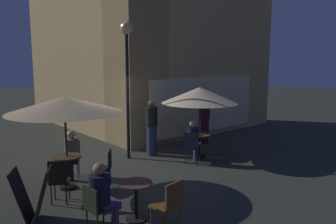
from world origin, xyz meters
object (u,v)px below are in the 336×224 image
at_px(cafe_table_2, 136,195).
at_px(patron_seated_2, 102,194).
at_px(menu_sandwich_board, 32,195).
at_px(cafe_table_1, 67,165).
at_px(cafe_chair_5, 170,202).
at_px(patron_standing_3, 205,120).
at_px(street_lamp_near_corner, 127,57).
at_px(cafe_chair_1, 59,178).
at_px(cafe_chair_3, 72,155).
at_px(cafe_table_0, 199,140).
at_px(cafe_chair_4, 96,206).
at_px(cafe_chair_0, 192,145).
at_px(patron_standing_4, 152,128).
at_px(patio_umbrella_0, 200,95).
at_px(cafe_chair_2, 106,165).
at_px(patio_umbrella_1, 64,105).
at_px(patron_seated_0, 193,138).
at_px(patron_seated_1, 71,151).

height_order(cafe_table_2, patron_seated_2, patron_seated_2).
distance_m(menu_sandwich_board, cafe_table_1, 1.69).
distance_m(cafe_chair_5, patron_standing_3, 6.61).
height_order(street_lamp_near_corner, cafe_table_2, street_lamp_near_corner).
xyz_separation_m(cafe_chair_1, cafe_chair_3, (0.97, 1.46, -0.01)).
xyz_separation_m(cafe_table_0, cafe_chair_4, (-4.77, -2.26, 0.03)).
relative_size(cafe_chair_0, patron_standing_4, 0.54).
bearing_deg(street_lamp_near_corner, cafe_table_1, -155.09).
xyz_separation_m(patio_umbrella_0, cafe_chair_1, (-4.71, -0.57, -1.35)).
xyz_separation_m(cafe_table_0, cafe_chair_1, (-4.71, -0.57, 0.04)).
bearing_deg(cafe_chair_5, cafe_chair_2, -14.85).
relative_size(cafe_chair_0, patron_seated_2, 0.73).
height_order(patio_umbrella_1, cafe_chair_2, patio_umbrella_1).
xyz_separation_m(patio_umbrella_1, cafe_chair_5, (0.43, -3.16, -1.39)).
bearing_deg(patron_standing_3, patron_seated_2, -47.27).
bearing_deg(cafe_chair_3, patron_standing_4, 126.49).
xyz_separation_m(street_lamp_near_corner, patron_seated_0, (1.18, -1.60, -2.33)).
bearing_deg(cafe_table_1, menu_sandwich_board, -135.76).
bearing_deg(cafe_table_1, cafe_chair_4, -103.30).
bearing_deg(cafe_table_2, cafe_table_0, 29.36).
height_order(street_lamp_near_corner, menu_sandwich_board, street_lamp_near_corner).
relative_size(cafe_chair_1, cafe_chair_5, 0.99).
distance_m(street_lamp_near_corner, cafe_table_1, 3.70).
distance_m(street_lamp_near_corner, cafe_chair_4, 5.30).
bearing_deg(menu_sandwich_board, patio_umbrella_1, 74.52).
height_order(menu_sandwich_board, patron_standing_3, patron_standing_3).
bearing_deg(patron_seated_0, cafe_chair_2, 152.10).
relative_size(cafe_chair_0, cafe_chair_3, 1.02).
distance_m(patio_umbrella_0, patron_standing_3, 2.07).
height_order(cafe_chair_0, cafe_chair_2, cafe_chair_0).
relative_size(cafe_table_2, patio_umbrella_1, 0.28).
height_order(patio_umbrella_0, patron_standing_4, patio_umbrella_0).
bearing_deg(patio_umbrella_0, cafe_chair_0, -150.76).
relative_size(cafe_chair_0, patron_standing_3, 0.55).
distance_m(cafe_table_1, cafe_chair_3, 0.87).
xyz_separation_m(cafe_table_0, patron_seated_0, (-0.55, -0.31, 0.20)).
xyz_separation_m(cafe_chair_5, patron_seated_0, (3.22, 2.70, 0.15)).
relative_size(cafe_table_1, patron_standing_4, 0.45).
xyz_separation_m(cafe_table_0, patio_umbrella_1, (-4.20, 0.15, 1.44)).
distance_m(cafe_table_2, cafe_chair_4, 0.88).
relative_size(patron_seated_2, patron_standing_3, 0.75).
xyz_separation_m(patron_seated_1, patron_seated_2, (-0.83, -3.03, 0.03)).
bearing_deg(cafe_table_2, patron_seated_1, 88.26).
bearing_deg(patron_seated_1, cafe_chair_5, 32.60).
height_order(cafe_chair_2, patron_seated_1, patron_seated_1).
xyz_separation_m(cafe_table_1, cafe_chair_2, (0.71, -0.53, -0.01)).
height_order(cafe_chair_2, patron_standing_4, patron_standing_4).
distance_m(cafe_chair_0, cafe_chair_1, 4.03).
relative_size(cafe_chair_4, cafe_chair_5, 0.94).
bearing_deg(cafe_chair_4, patron_standing_3, 23.96).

